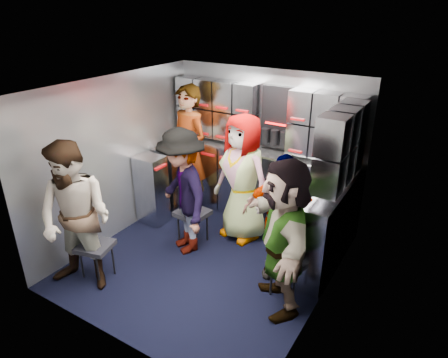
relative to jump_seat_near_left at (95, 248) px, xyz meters
The scene contains 29 objects.
floor 1.34m from the jump_seat_near_left, 45.52° to the left, with size 3.00×3.00×0.00m, color black.
wall_back 2.67m from the jump_seat_near_left, 69.52° to the left, with size 2.80×0.04×2.10m, color #989EA5.
wall_left 1.24m from the jump_seat_near_left, 118.29° to the left, with size 0.04×3.00×2.10m, color #989EA5.
wall_right 2.57m from the jump_seat_near_left, 21.78° to the left, with size 0.04×3.00×2.10m, color #989EA5.
ceiling 2.15m from the jump_seat_near_left, 45.52° to the left, with size 2.80×3.00×0.02m, color silver.
cart_bank_back 2.39m from the jump_seat_near_left, 67.75° to the left, with size 2.68×0.38×0.99m, color #A1A5B1.
cart_bank_left 1.51m from the jump_seat_near_left, 100.92° to the left, with size 0.38×0.76×0.99m, color #A1A5B1.
counter 2.47m from the jump_seat_near_left, 67.75° to the left, with size 2.68×0.42×0.03m, color #AFB1B6.
locker_bank_back 2.69m from the jump_seat_near_left, 68.29° to the left, with size 2.68×0.28×0.82m, color #A1A5B1.
locker_bank_right 2.92m from the jump_seat_near_left, 36.96° to the left, with size 0.28×1.00×0.82m, color #A1A5B1.
right_cabinet 2.64m from the jump_seat_near_left, 35.22° to the left, with size 0.28×1.20×1.00m, color #A1A5B1.
coffee_niche 2.79m from the jump_seat_near_left, 65.05° to the left, with size 0.46×0.16×0.84m, color black, non-canonical shape.
red_latch_strip 2.26m from the jump_seat_near_left, 65.79° to the left, with size 2.60×0.02×0.03m, color #9D0B0E.
jump_seat_near_left is the anchor object (origin of this frame).
jump_seat_mid_left 1.26m from the jump_seat_near_left, 66.20° to the left, with size 0.41×0.39×0.45m.
jump_seat_center 2.05m from the jump_seat_near_left, 61.71° to the left, with size 0.47×0.46×0.45m.
jump_seat_mid_right 2.16m from the jump_seat_near_left, 36.78° to the left, with size 0.42×0.40×0.42m.
jump_seat_near_right 2.13m from the jump_seat_near_left, 23.42° to the left, with size 0.42×0.41×0.41m.
attendant_standing 1.92m from the jump_seat_near_left, 90.87° to the left, with size 0.69×0.45×1.89m, color black.
attendant_arc_a 0.49m from the jump_seat_near_left, 90.00° to the right, with size 0.81×0.63×1.67m, color black.
attendant_arc_b 1.17m from the jump_seat_near_left, 62.41° to the left, with size 1.03×0.59×1.59m, color black.
attendant_arc_c 1.95m from the jump_seat_near_left, 59.13° to the left, with size 0.82×0.53×1.68m, color black.
attendant_arc_d 2.09m from the jump_seat_near_left, 32.77° to the left, with size 0.87×0.36×1.48m, color black.
attendant_arc_e 2.11m from the jump_seat_near_left, 18.83° to the left, with size 1.51×0.48×1.62m, color black.
bottle_left 2.40m from the jump_seat_near_left, 72.18° to the left, with size 0.06×0.06×0.27m, color white.
bottle_mid 2.44m from the jump_seat_near_left, 69.24° to the left, with size 0.07×0.07×0.23m, color white.
bottle_right 2.94m from the jump_seat_near_left, 49.83° to the left, with size 0.06×0.06×0.27m, color white.
cup_left 2.32m from the jump_seat_near_left, 76.19° to the left, with size 0.07×0.07×0.10m, color beige.
cup_right 3.12m from the jump_seat_near_left, 44.95° to the left, with size 0.07×0.07×0.10m, color beige.
Camera 1 is at (2.29, -3.36, 2.90)m, focal length 32.00 mm.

